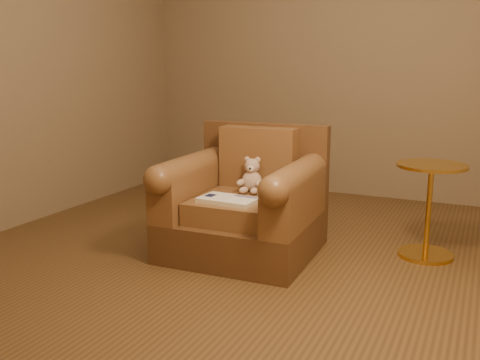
% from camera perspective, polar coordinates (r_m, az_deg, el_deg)
% --- Properties ---
extents(floor, '(4.00, 4.00, 0.00)m').
position_cam_1_polar(floor, '(3.73, 1.72, -7.78)').
color(floor, brown).
rests_on(floor, ground).
extents(armchair, '(0.98, 0.94, 0.86)m').
position_cam_1_polar(armchair, '(3.67, 0.58, -2.67)').
color(armchair, '#56361C').
rests_on(armchair, floor).
extents(teddy_bear, '(0.18, 0.21, 0.25)m').
position_cam_1_polar(teddy_bear, '(3.70, 1.23, 0.17)').
color(teddy_bear, tan).
rests_on(teddy_bear, armchair).
extents(guidebook, '(0.38, 0.24, 0.03)m').
position_cam_1_polar(guidebook, '(3.44, -1.27, -2.13)').
color(guidebook, beige).
rests_on(guidebook, armchair).
extents(side_table, '(0.46, 0.46, 0.64)m').
position_cam_1_polar(side_table, '(3.78, 19.49, -2.78)').
color(side_table, gold).
rests_on(side_table, floor).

